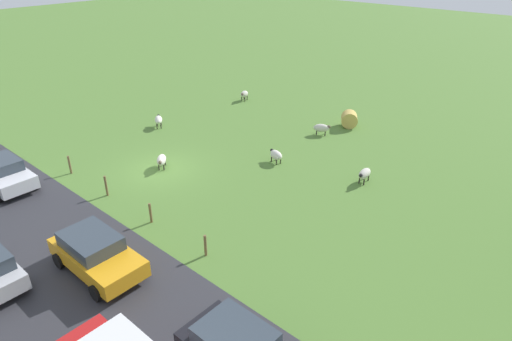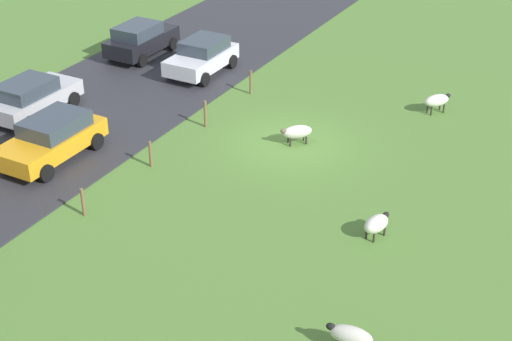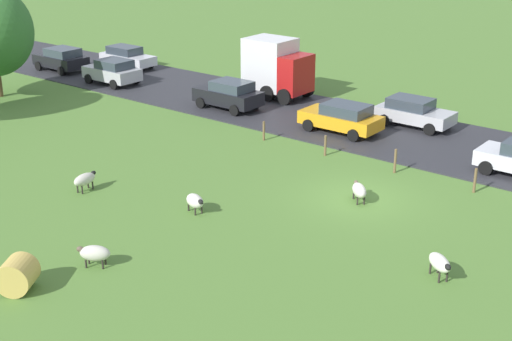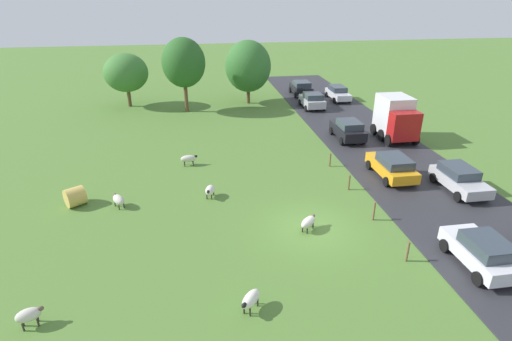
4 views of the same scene
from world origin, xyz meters
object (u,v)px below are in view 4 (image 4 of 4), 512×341
Objects in this scene: tree_1 at (248,66)px; car_0 at (338,93)px; tree_0 at (126,73)px; car_1 at (392,166)px; car_6 at (301,88)px; car_5 at (482,251)px; tree_2 at (184,63)px; car_2 at (459,178)px; sheep_5 at (119,200)px; sheep_1 at (251,299)px; truck_0 at (396,118)px; sheep_0 at (308,222)px; hay_bale_0 at (75,197)px; car_3 at (312,100)px; sheep_3 at (29,315)px; sheep_4 at (210,190)px; car_4 at (348,130)px; sheep_2 at (189,159)px.

tree_1 is 10.86m from car_0.
car_1 is at bearing -47.34° from tree_0.
car_5 is at bearing -90.50° from car_6.
tree_2 is 1.82× the size of car_2.
sheep_1 is at bearing -55.70° from sheep_5.
truck_0 is 0.97× the size of car_2.
sheep_1 is 0.28× the size of car_0.
sheep_0 is 1.00× the size of sheep_5.
car_1 is (20.31, 0.64, 0.31)m from hay_bale_0.
car_3 is 5.89m from car_6.
sheep_3 is 29.73m from tree_2.
car_0 reaches higher than sheep_3.
truck_0 reaches higher than car_3.
car_6 is (19.60, 33.73, 0.37)m from sheep_3.
sheep_4 is at bearing -116.69° from car_6.
sheep_1 is 1.02× the size of sheep_5.
car_2 is (21.06, -1.20, 0.36)m from sheep_5.
car_0 is at bearing 41.66° from hay_bale_0.
car_4 is (17.51, 8.91, 0.43)m from sheep_5.
car_2 is at bearing -90.40° from car_0.
sheep_5 is (-5.39, -0.38, 0.01)m from sheep_4.
car_3 is (-3.77, 20.06, 0.05)m from car_2.
sheep_4 is at bearing 4.07° from sheep_5.
tree_2 is at bearing 104.83° from sheep_0.
tree_1 is at bearing 75.91° from sheep_4.
sheep_2 is at bearing -166.03° from car_4.
tree_2 is at bearing 78.53° from sheep_5.
sheep_1 is at bearing -129.90° from truck_0.
tree_0 is 1.33× the size of car_1.
tree_1 reaches higher than sheep_3.
car_0 is 1.08× the size of car_4.
tree_2 is 1.86× the size of car_6.
sheep_5 is at bearing -116.11° from tree_1.
car_4 is (13.39, 3.33, 0.40)m from sheep_2.
sheep_2 reaches higher than sheep_0.
hay_bale_0 is 31.84m from car_0.
sheep_3 reaches higher than sheep_2.
sheep_1 is at bearing -97.88° from tree_1.
sheep_2 is 0.31× the size of car_4.
sheep_3 is at bearing -124.66° from car_3.
car_3 reaches higher than sheep_2.
sheep_1 is 34.59m from car_0.
tree_1 reaches higher than sheep_2.
car_3 is at bearing 57.21° from sheep_4.
sheep_0 is 1.05× the size of sheep_4.
car_1 reaches higher than car_2.
tree_0 is at bearing 95.37° from sheep_5.
sheep_1 is 1.06× the size of sheep_4.
car_2 is at bearing -5.77° from sheep_4.
car_0 is 4.64m from car_6.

